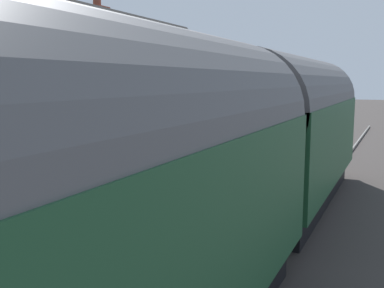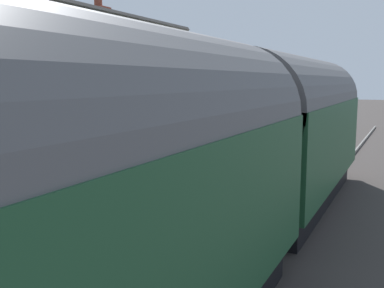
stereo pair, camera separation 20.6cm
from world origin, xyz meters
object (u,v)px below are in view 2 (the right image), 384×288
(bench_mid_platform, at_px, (233,132))
(planter_edge_far, at_px, (195,129))
(planter_corner_building, at_px, (214,151))
(station_sign_board, at_px, (249,120))
(lamp_post_platform, at_px, (221,82))
(train, at_px, (238,150))
(planter_bench_left, at_px, (207,155))
(tree_behind_building, at_px, (30,46))
(planter_under_sign, at_px, (283,130))
(station_building, at_px, (60,122))
(bench_platform_end, at_px, (252,128))
(planter_edge_near, at_px, (159,146))
(planter_by_door, at_px, (193,144))

(bench_mid_platform, xyz_separation_m, planter_edge_far, (1.15, 2.50, -0.09))
(planter_edge_far, bearing_deg, planter_corner_building, -147.68)
(bench_mid_platform, xyz_separation_m, station_sign_board, (-1.66, -1.32, 0.71))
(bench_mid_platform, bearing_deg, lamp_post_platform, -165.21)
(bench_mid_platform, height_order, planter_edge_far, bench_mid_platform)
(train, bearing_deg, bench_mid_platform, 21.52)
(planter_bench_left, distance_m, tree_behind_building, 15.23)
(planter_under_sign, bearing_deg, station_building, 165.57)
(lamp_post_platform, relative_size, station_sign_board, 2.51)
(train, xyz_separation_m, lamp_post_platform, (6.19, 2.97, 1.35))
(station_building, distance_m, planter_bench_left, 4.47)
(station_building, distance_m, bench_platform_end, 11.49)
(planter_under_sign, relative_size, planter_bench_left, 0.83)
(station_sign_board, xyz_separation_m, tree_behind_building, (1.30, 13.13, 3.49))
(station_building, height_order, bench_platform_end, station_building)
(train, relative_size, bench_platform_end, 12.65)
(station_building, bearing_deg, planter_bench_left, -46.31)
(planter_edge_near, height_order, tree_behind_building, tree_behind_building)
(train, xyz_separation_m, planter_under_sign, (12.99, 2.50, -1.01))
(bench_mid_platform, xyz_separation_m, tree_behind_building, (-0.36, 11.81, 4.20))
(planter_corner_building, height_order, planter_bench_left, planter_bench_left)
(lamp_post_platform, bearing_deg, train, -154.37)
(bench_mid_platform, distance_m, planter_corner_building, 4.18)
(bench_platform_end, bearing_deg, train, -162.75)
(planter_edge_far, bearing_deg, planter_bench_left, -151.44)
(planter_edge_far, relative_size, station_sign_board, 0.48)
(bench_platform_end, distance_m, planter_under_sign, 1.51)
(bench_mid_platform, distance_m, planter_under_sign, 3.15)
(bench_platform_end, height_order, planter_edge_near, bench_platform_end)
(station_sign_board, bearing_deg, planter_by_door, 130.94)
(train, xyz_separation_m, station_sign_board, (8.58, 2.72, -0.19))
(planter_under_sign, relative_size, tree_behind_building, 0.09)
(planter_bench_left, xyz_separation_m, tree_behind_building, (5.95, 13.38, 4.18))
(bench_mid_platform, relative_size, station_sign_board, 0.90)
(planter_corner_building, distance_m, planter_edge_near, 2.21)
(planter_edge_far, bearing_deg, lamp_post_platform, -145.54)
(bench_platform_end, bearing_deg, station_building, 170.95)
(planter_edge_far, bearing_deg, bench_platform_end, -72.93)
(planter_by_door, distance_m, planter_corner_building, 1.55)
(planter_under_sign, distance_m, planter_edge_near, 7.56)
(train, distance_m, lamp_post_platform, 7.00)
(planter_under_sign, bearing_deg, planter_bench_left, -179.86)
(bench_mid_platform, bearing_deg, tree_behind_building, 91.75)
(bench_mid_platform, bearing_deg, planter_corner_building, -168.70)
(train, distance_m, planter_bench_left, 4.73)
(lamp_post_platform, bearing_deg, station_sign_board, -5.96)
(station_building, bearing_deg, planter_under_sign, -14.43)
(station_building, bearing_deg, planter_corner_building, -24.54)
(planter_edge_far, xyz_separation_m, planter_corner_building, (-5.24, -3.32, -0.13))
(planter_edge_near, xyz_separation_m, tree_behind_building, (3.86, 10.43, 4.35))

